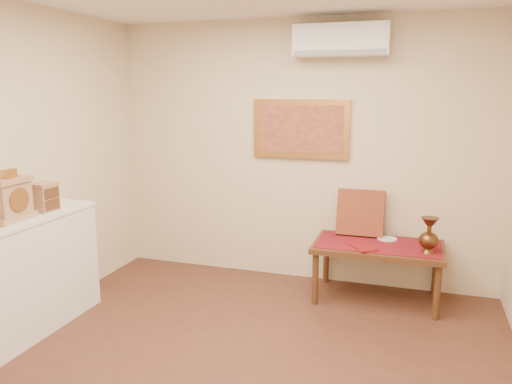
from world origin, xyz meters
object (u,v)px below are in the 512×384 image
at_px(brass_urn_tall, 429,231).
at_px(wooden_chest, 45,197).
at_px(low_table, 378,251).
at_px(mantel_clock, 12,199).

xyz_separation_m(brass_urn_tall, wooden_chest, (-3.11, -1.19, 0.35)).
bearing_deg(low_table, mantel_clock, -148.10).
height_order(mantel_clock, low_table, mantel_clock).
bearing_deg(low_table, wooden_chest, -153.75).
height_order(brass_urn_tall, low_table, brass_urn_tall).
bearing_deg(mantel_clock, wooden_chest, 88.89).
bearing_deg(brass_urn_tall, wooden_chest, -159.15).
bearing_deg(wooden_chest, low_table, 26.25).
height_order(brass_urn_tall, wooden_chest, wooden_chest).
distance_m(mantel_clock, wooden_chest, 0.35).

